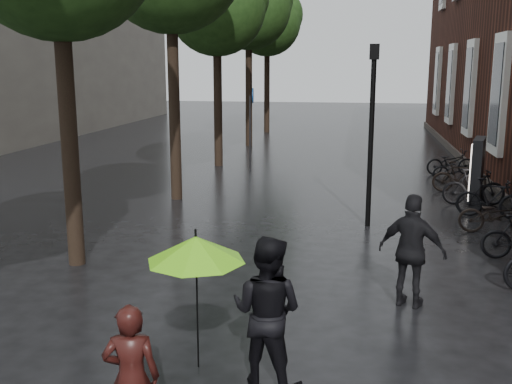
% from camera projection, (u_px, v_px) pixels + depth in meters
% --- Properties ---
extents(person_burgundy, '(0.64, 0.50, 1.58)m').
position_uv_depth(person_burgundy, '(131.00, 379.00, 5.99)').
color(person_burgundy, black).
rests_on(person_burgundy, ground).
extents(person_black, '(1.08, 0.93, 1.90)m').
position_uv_depth(person_black, '(267.00, 312.00, 7.21)').
color(person_black, black).
rests_on(person_black, ground).
extents(lime_umbrella, '(1.09, 1.09, 1.60)m').
position_uv_depth(lime_umbrella, '(196.00, 249.00, 6.43)').
color(lime_umbrella, black).
rests_on(lime_umbrella, ground).
extents(pedestrian_walking, '(1.18, 0.81, 1.87)m').
position_uv_depth(pedestrian_walking, '(412.00, 251.00, 9.61)').
color(pedestrian_walking, black).
rests_on(pedestrian_walking, ground).
extents(parked_bicycles, '(2.02, 13.94, 1.03)m').
position_uv_depth(parked_bicycles, '(487.00, 200.00, 15.31)').
color(parked_bicycles, black).
rests_on(parked_bicycles, ground).
extents(ad_lightbox, '(0.29, 1.27, 1.91)m').
position_uv_depth(ad_lightbox, '(477.00, 172.00, 16.48)').
color(ad_lightbox, black).
rests_on(ad_lightbox, ground).
extents(lamp_post, '(0.22, 0.22, 4.34)m').
position_uv_depth(lamp_post, '(372.00, 118.00, 14.11)').
color(lamp_post, black).
rests_on(lamp_post, ground).
extents(cycle_sign, '(0.16, 0.55, 3.03)m').
position_uv_depth(cycle_sign, '(251.00, 116.00, 22.06)').
color(cycle_sign, '#262628').
rests_on(cycle_sign, ground).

